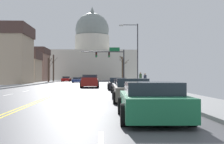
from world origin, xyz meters
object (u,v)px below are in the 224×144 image
object	(u,v)px
sedan_oncoming_02	(83,79)
pedestrian_00	(141,78)
sedan_near_00	(93,81)
sedan_near_06	(152,101)
sedan_near_01	(91,82)
pickup_truck_near_02	(90,82)
signal_gantry	(112,58)
sedan_oncoming_01	(66,79)
street_lamp_right	(135,49)
sedan_near_03	(118,84)
sedan_oncoming_00	(77,80)
pedestrian_01	(145,79)
sedan_near_04	(124,87)
sedan_near_05	(132,91)

from	to	relation	value
sedan_oncoming_02	pedestrian_00	distance (m)	46.90
pedestrian_00	sedan_near_00	bearing A→B (deg)	119.89
sedan_near_06	pedestrian_00	world-z (taller)	pedestrian_00
sedan_near_01	pedestrian_00	xyz separation A→B (m)	(6.62, -5.79, 0.53)
pickup_truck_near_02	sedan_oncoming_02	world-z (taller)	pickup_truck_near_02
sedan_oncoming_02	signal_gantry	bearing A→B (deg)	-76.40
signal_gantry	sedan_near_01	bearing A→B (deg)	-109.26
pickup_truck_near_02	sedan_oncoming_01	world-z (taller)	pickup_truck_near_02
street_lamp_right	sedan_near_01	world-z (taller)	street_lamp_right
sedan_near_00	sedan_near_06	size ratio (longest dim) A/B	1.02
sedan_near_03	pedestrian_00	bearing A→B (deg)	66.76
sedan_oncoming_00	pedestrian_01	size ratio (longest dim) A/B	2.85
sedan_near_00	sedan_near_04	bearing A→B (deg)	-82.83
sedan_oncoming_02	sedan_near_00	bearing A→B (deg)	-83.43
signal_gantry	sedan_near_06	size ratio (longest dim) A/B	1.85
pickup_truck_near_02	pedestrian_00	bearing A→B (deg)	10.31
sedan_near_04	pickup_truck_near_02	bearing A→B (deg)	103.59
signal_gantry	pedestrian_00	world-z (taller)	signal_gantry
signal_gantry	sedan_oncoming_00	xyz separation A→B (m)	(-7.11, 9.25, -4.24)
sedan_near_03	sedan_near_01	bearing A→B (deg)	103.03
signal_gantry	sedan_near_04	distance (m)	30.44
pickup_truck_near_02	sedan_near_05	world-z (taller)	pickup_truck_near_02
signal_gantry	sedan_near_05	distance (m)	37.13
sedan_near_01	sedan_near_05	size ratio (longest dim) A/B	1.02
sedan_near_00	sedan_near_04	size ratio (longest dim) A/B	0.95
sedan_near_06	pedestrian_01	world-z (taller)	pedestrian_01
sedan_near_03	pickup_truck_near_02	bearing A→B (deg)	114.48
street_lamp_right	sedan_oncoming_01	xyz separation A→B (m)	(-13.29, 35.50, -4.34)
sedan_near_01	pedestrian_01	xyz separation A→B (m)	(6.64, -9.54, 0.43)
signal_gantry	sedan_near_00	distance (m)	6.79
sedan_near_00	sedan_near_04	distance (m)	26.21
signal_gantry	pedestrian_01	world-z (taller)	signal_gantry
sedan_near_01	sedan_oncoming_02	bearing A→B (deg)	95.56
sedan_near_03	sedan_near_04	size ratio (longest dim) A/B	0.95
sedan_near_00	sedan_near_03	bearing A→B (deg)	-80.85
pickup_truck_near_02	sedan_near_04	world-z (taller)	pickup_truck_near_02
sedan_near_05	sedan_oncoming_02	xyz separation A→B (m)	(-7.10, 67.05, -0.05)
signal_gantry	sedan_near_03	xyz separation A→B (m)	(-0.22, -23.54, -4.19)
street_lamp_right	sedan_oncoming_02	xyz separation A→B (m)	(-9.81, 45.64, -4.40)
signal_gantry	sedan_oncoming_01	bearing A→B (deg)	118.27
sedan_oncoming_02	pedestrian_00	size ratio (longest dim) A/B	2.64
sedan_near_03	sedan_oncoming_00	world-z (taller)	sedan_near_03
sedan_near_03	street_lamp_right	bearing A→B (deg)	71.24
sedan_near_04	sedan_oncoming_02	size ratio (longest dim) A/B	0.99
sedan_near_01	sedan_near_04	bearing A→B (deg)	-80.71
pickup_truck_near_02	sedan_oncoming_01	size ratio (longest dim) A/B	1.20
sedan_near_06	sedan_near_01	bearing A→B (deg)	95.40
street_lamp_right	sedan_near_01	bearing A→B (deg)	136.03
sedan_oncoming_01	pedestrian_01	bearing A→B (deg)	-70.40
street_lamp_right	sedan_near_00	xyz separation A→B (m)	(-5.86, 11.33, -4.38)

